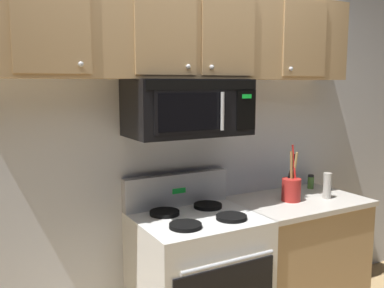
{
  "coord_description": "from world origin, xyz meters",
  "views": [
    {
      "loc": [
        -1.26,
        -1.78,
        1.72
      ],
      "look_at": [
        0.0,
        0.49,
        1.35
      ],
      "focal_mm": 39.46,
      "sensor_mm": 36.0,
      "label": 1
    }
  ],
  "objects_px": {
    "over_range_microwave": "(188,107)",
    "spice_jar": "(311,182)",
    "salt_shaker": "(285,188)",
    "stove_range": "(197,282)",
    "utensil_crock_red": "(291,188)",
    "pepper_mill": "(327,186)"
  },
  "relations": [
    {
      "from": "utensil_crock_red",
      "to": "pepper_mill",
      "type": "height_order",
      "value": "utensil_crock_red"
    },
    {
      "from": "stove_range",
      "to": "spice_jar",
      "type": "height_order",
      "value": "stove_range"
    },
    {
      "from": "stove_range",
      "to": "over_range_microwave",
      "type": "bearing_deg",
      "value": 90.14
    },
    {
      "from": "stove_range",
      "to": "utensil_crock_red",
      "type": "distance_m",
      "value": 0.93
    },
    {
      "from": "over_range_microwave",
      "to": "spice_jar",
      "type": "distance_m",
      "value": 1.3
    },
    {
      "from": "salt_shaker",
      "to": "pepper_mill",
      "type": "height_order",
      "value": "pepper_mill"
    },
    {
      "from": "salt_shaker",
      "to": "spice_jar",
      "type": "distance_m",
      "value": 0.31
    },
    {
      "from": "stove_range",
      "to": "pepper_mill",
      "type": "bearing_deg",
      "value": -4.73
    },
    {
      "from": "stove_range",
      "to": "pepper_mill",
      "type": "distance_m",
      "value": 1.16
    },
    {
      "from": "pepper_mill",
      "to": "salt_shaker",
      "type": "bearing_deg",
      "value": 132.12
    },
    {
      "from": "stove_range",
      "to": "spice_jar",
      "type": "xyz_separation_m",
      "value": [
        1.14,
        0.18,
        0.49
      ]
    },
    {
      "from": "over_range_microwave",
      "to": "spice_jar",
      "type": "bearing_deg",
      "value": 3.39
    },
    {
      "from": "salt_shaker",
      "to": "pepper_mill",
      "type": "relative_size",
      "value": 0.55
    },
    {
      "from": "salt_shaker",
      "to": "spice_jar",
      "type": "height_order",
      "value": "spice_jar"
    },
    {
      "from": "utensil_crock_red",
      "to": "spice_jar",
      "type": "bearing_deg",
      "value": 27.08
    },
    {
      "from": "stove_range",
      "to": "salt_shaker",
      "type": "relative_size",
      "value": 10.92
    },
    {
      "from": "utensil_crock_red",
      "to": "spice_jar",
      "type": "distance_m",
      "value": 0.43
    },
    {
      "from": "over_range_microwave",
      "to": "spice_jar",
      "type": "xyz_separation_m",
      "value": [
        1.14,
        0.07,
        -0.62
      ]
    },
    {
      "from": "stove_range",
      "to": "pepper_mill",
      "type": "relative_size",
      "value": 6.01
    },
    {
      "from": "over_range_microwave",
      "to": "salt_shaker",
      "type": "relative_size",
      "value": 7.41
    },
    {
      "from": "salt_shaker",
      "to": "over_range_microwave",
      "type": "bearing_deg",
      "value": -178.79
    },
    {
      "from": "stove_range",
      "to": "utensil_crock_red",
      "type": "bearing_deg",
      "value": -0.74
    }
  ]
}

